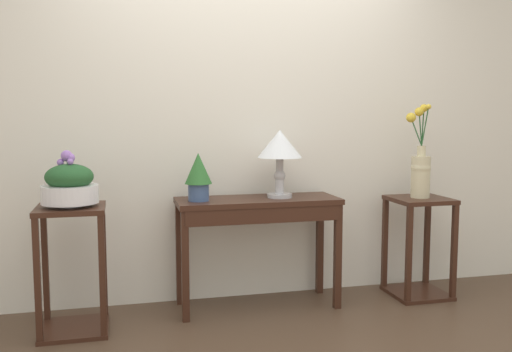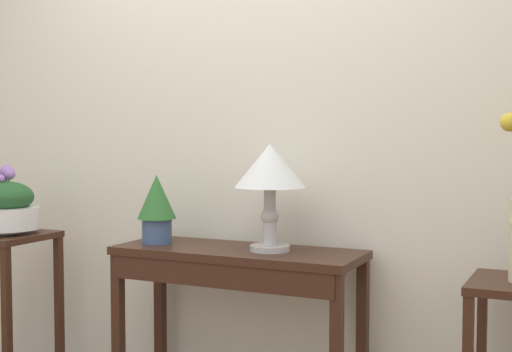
{
  "view_description": "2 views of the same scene",
  "coord_description": "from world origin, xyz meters",
  "px_view_note": "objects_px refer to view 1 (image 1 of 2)",
  "views": [
    {
      "loc": [
        -0.85,
        -2.49,
        1.29
      ],
      "look_at": [
        0.04,
        1.08,
        0.89
      ],
      "focal_mm": 38.78,
      "sensor_mm": 36.0,
      "label": 1
    },
    {
      "loc": [
        1.41,
        -1.66,
        1.23
      ],
      "look_at": [
        0.09,
        1.12,
        1.06
      ],
      "focal_mm": 49.72,
      "sensor_mm": 36.0,
      "label": 2
    }
  ],
  "objects_px": {
    "planter_bowl_wide_left": "(70,185)",
    "pedestal_stand_right": "(418,247)",
    "potted_plant_on_console": "(198,174)",
    "console_table": "(258,216)",
    "flower_vase_tall_right": "(420,168)",
    "table_lamp": "(280,148)",
    "pedestal_stand_left": "(73,270)"
  },
  "relations": [
    {
      "from": "planter_bowl_wide_left",
      "to": "flower_vase_tall_right",
      "type": "distance_m",
      "value": 2.35
    },
    {
      "from": "potted_plant_on_console",
      "to": "planter_bowl_wide_left",
      "type": "xyz_separation_m",
      "value": [
        -0.78,
        -0.14,
        -0.03
      ]
    },
    {
      "from": "planter_bowl_wide_left",
      "to": "console_table",
      "type": "bearing_deg",
      "value": 6.56
    },
    {
      "from": "console_table",
      "to": "pedestal_stand_left",
      "type": "distance_m",
      "value": 1.21
    },
    {
      "from": "planter_bowl_wide_left",
      "to": "flower_vase_tall_right",
      "type": "height_order",
      "value": "flower_vase_tall_right"
    },
    {
      "from": "pedestal_stand_left",
      "to": "flower_vase_tall_right",
      "type": "height_order",
      "value": "flower_vase_tall_right"
    },
    {
      "from": "table_lamp",
      "to": "flower_vase_tall_right",
      "type": "height_order",
      "value": "flower_vase_tall_right"
    },
    {
      "from": "table_lamp",
      "to": "pedestal_stand_right",
      "type": "height_order",
      "value": "table_lamp"
    },
    {
      "from": "table_lamp",
      "to": "flower_vase_tall_right",
      "type": "relative_size",
      "value": 0.69
    },
    {
      "from": "potted_plant_on_console",
      "to": "pedestal_stand_left",
      "type": "height_order",
      "value": "potted_plant_on_console"
    },
    {
      "from": "pedestal_stand_left",
      "to": "planter_bowl_wide_left",
      "type": "bearing_deg",
      "value": 110.9
    },
    {
      "from": "planter_bowl_wide_left",
      "to": "flower_vase_tall_right",
      "type": "bearing_deg",
      "value": 2.64
    },
    {
      "from": "console_table",
      "to": "table_lamp",
      "type": "height_order",
      "value": "table_lamp"
    },
    {
      "from": "console_table",
      "to": "pedestal_stand_right",
      "type": "relative_size",
      "value": 1.51
    },
    {
      "from": "flower_vase_tall_right",
      "to": "pedestal_stand_right",
      "type": "bearing_deg",
      "value": -38.87
    },
    {
      "from": "flower_vase_tall_right",
      "to": "table_lamp",
      "type": "bearing_deg",
      "value": 177.2
    },
    {
      "from": "console_table",
      "to": "pedestal_stand_right",
      "type": "xyz_separation_m",
      "value": [
        1.18,
        -0.03,
        -0.27
      ]
    },
    {
      "from": "pedestal_stand_left",
      "to": "console_table",
      "type": "bearing_deg",
      "value": 6.59
    },
    {
      "from": "table_lamp",
      "to": "console_table",
      "type": "bearing_deg",
      "value": -171.41
    },
    {
      "from": "console_table",
      "to": "flower_vase_tall_right",
      "type": "relative_size",
      "value": 1.64
    },
    {
      "from": "pedestal_stand_right",
      "to": "flower_vase_tall_right",
      "type": "xyz_separation_m",
      "value": [
        -0.0,
        0.0,
        0.57
      ]
    },
    {
      "from": "planter_bowl_wide_left",
      "to": "pedestal_stand_right",
      "type": "relative_size",
      "value": 0.46
    },
    {
      "from": "console_table",
      "to": "potted_plant_on_console",
      "type": "xyz_separation_m",
      "value": [
        -0.4,
        0.0,
        0.29
      ]
    },
    {
      "from": "potted_plant_on_console",
      "to": "pedestal_stand_right",
      "type": "xyz_separation_m",
      "value": [
        1.58,
        -0.03,
        -0.56
      ]
    },
    {
      "from": "potted_plant_on_console",
      "to": "pedestal_stand_right",
      "type": "relative_size",
      "value": 0.43
    },
    {
      "from": "console_table",
      "to": "table_lamp",
      "type": "relative_size",
      "value": 2.39
    },
    {
      "from": "pedestal_stand_left",
      "to": "flower_vase_tall_right",
      "type": "relative_size",
      "value": 1.15
    },
    {
      "from": "pedestal_stand_left",
      "to": "planter_bowl_wide_left",
      "type": "distance_m",
      "value": 0.51
    },
    {
      "from": "table_lamp",
      "to": "planter_bowl_wide_left",
      "type": "bearing_deg",
      "value": -173.21
    },
    {
      "from": "pedestal_stand_left",
      "to": "pedestal_stand_right",
      "type": "xyz_separation_m",
      "value": [
        2.35,
        0.11,
        -0.02
      ]
    },
    {
      "from": "table_lamp",
      "to": "flower_vase_tall_right",
      "type": "bearing_deg",
      "value": -2.8
    },
    {
      "from": "potted_plant_on_console",
      "to": "planter_bowl_wide_left",
      "type": "height_order",
      "value": "planter_bowl_wide_left"
    }
  ]
}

